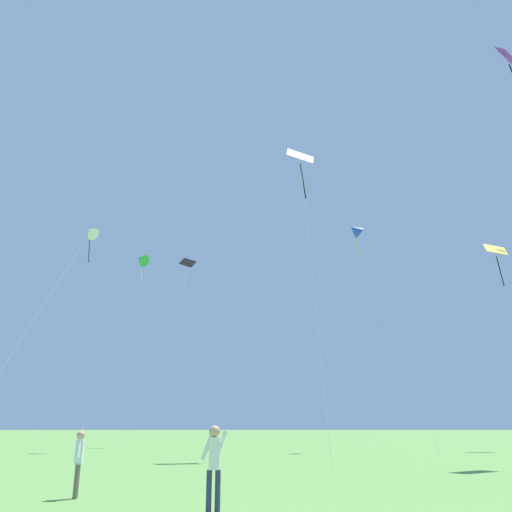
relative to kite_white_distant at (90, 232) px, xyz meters
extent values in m
cone|color=white|center=(0.00, 0.02, 0.04)|extent=(1.43, 1.32, 1.19)
cylinder|color=black|center=(0.00, 0.18, -1.20)|extent=(0.07, 0.37, 1.73)
cylinder|color=silver|center=(-0.98, -5.34, -7.25)|extent=(1.98, 10.74, 14.42)
cube|color=purple|center=(29.14, -3.39, 11.96)|extent=(1.74, 2.00, 1.76)
cylinder|color=#3F382D|center=(29.14, -3.39, 11.96)|extent=(1.51, 0.27, 0.93)
cone|color=green|center=(2.18, 6.81, 0.17)|extent=(1.56, 1.51, 1.28)
cylinder|color=silver|center=(2.24, 6.87, -0.87)|extent=(0.20, 0.19, 1.27)
cylinder|color=silver|center=(1.23, 3.45, -7.19)|extent=(1.91, 6.75, 14.55)
cube|color=pink|center=(14.60, -0.90, 5.48)|extent=(2.00, 1.23, 1.52)
cylinder|color=#3F382D|center=(14.60, -0.90, 5.48)|extent=(1.51, 0.26, 0.67)
cylinder|color=black|center=(14.75, -0.87, 3.55)|extent=(0.41, 0.16, 2.65)
cylinder|color=silver|center=(14.58, -5.98, -4.56)|extent=(0.04, 10.17, 19.81)
cone|color=blue|center=(19.85, 7.26, 2.92)|extent=(1.55, 1.39, 1.35)
cylinder|color=yellow|center=(19.97, 7.32, 1.48)|extent=(0.32, 0.20, 2.03)
cylinder|color=silver|center=(21.07, 2.89, -5.82)|extent=(2.46, 8.74, 17.29)
cube|color=black|center=(4.84, 15.66, 2.57)|extent=(1.76, 0.98, 1.31)
cylinder|color=#3F382D|center=(4.84, 15.66, 2.57)|extent=(1.00, 0.72, 0.70)
cylinder|color=silver|center=(4.71, 15.49, 0.84)|extent=(0.35, 0.43, 2.45)
cylinder|color=silver|center=(3.29, 10.68, -6.00)|extent=(3.12, 9.98, 16.93)
cube|color=yellow|center=(32.15, 8.74, 1.73)|extent=(2.00, 1.00, 1.37)
cylinder|color=#3F382D|center=(32.15, 8.74, 1.73)|extent=(1.59, 0.38, 0.51)
cylinder|color=black|center=(32.35, 8.83, -0.20)|extent=(0.50, 0.29, 2.61)
cylinder|color=#2D3351|center=(10.53, -22.68, -14.03)|extent=(0.12, 0.12, 0.87)
cylinder|color=#2D3351|center=(10.35, -22.69, -14.03)|extent=(0.12, 0.12, 0.87)
cube|color=white|center=(10.44, -22.68, -13.26)|extent=(0.23, 0.21, 0.65)
cylinder|color=white|center=(10.58, -22.67, -13.10)|extent=(0.30, 0.11, 0.61)
cylinder|color=white|center=(10.30, -22.69, -13.10)|extent=(0.30, 0.11, 0.61)
sphere|color=tan|center=(10.44, -22.68, -12.82)|extent=(0.24, 0.24, 0.24)
cylinder|color=#665B4C|center=(6.77, -19.99, -14.06)|extent=(0.11, 0.11, 0.81)
cylinder|color=#665B4C|center=(6.80, -20.15, -14.06)|extent=(0.11, 0.11, 0.81)
cube|color=white|center=(6.78, -20.07, -13.35)|extent=(0.21, 0.23, 0.60)
cylinder|color=white|center=(6.76, -19.95, -13.20)|extent=(0.12, 0.28, 0.56)
cylinder|color=white|center=(6.80, -20.19, -13.20)|extent=(0.12, 0.28, 0.56)
sphere|color=tan|center=(6.78, -20.07, -12.94)|extent=(0.22, 0.22, 0.22)
camera|label=1|loc=(11.25, -34.76, -12.69)|focal=37.51mm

